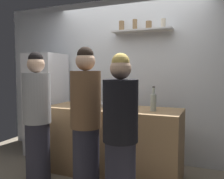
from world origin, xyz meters
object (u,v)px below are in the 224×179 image
object	(u,v)px
utensil_holder	(119,102)
wine_bottle_amber_glass	(97,96)
refrigerator	(46,104)
water_bottle_plastic	(127,103)
baking_pan	(100,104)
wine_bottle_pale_glass	(153,102)
wine_bottle_dark_glass	(73,97)
person_brown_jacket	(86,124)
person_grey_hoodie	(37,120)
person_blonde	(120,138)

from	to	relation	value
utensil_holder	wine_bottle_amber_glass	bearing A→B (deg)	172.01
refrigerator	water_bottle_plastic	xyz separation A→B (m)	(1.66, -0.51, 0.16)
baking_pan	wine_bottle_pale_glass	size ratio (longest dim) A/B	1.09
refrigerator	wine_bottle_amber_glass	world-z (taller)	refrigerator
wine_bottle_dark_glass	person_brown_jacket	size ratio (longest dim) A/B	0.19
baking_pan	utensil_holder	bearing A→B (deg)	29.16
person_grey_hoodie	person_blonde	size ratio (longest dim) A/B	1.04
person_blonde	person_grey_hoodie	bearing A→B (deg)	-2.10
utensil_holder	water_bottle_plastic	world-z (taller)	utensil_holder
utensil_holder	person_brown_jacket	distance (m)	0.88
wine_bottle_dark_glass	person_brown_jacket	xyz separation A→B (m)	(0.61, -0.69, -0.21)
utensil_holder	person_grey_hoodie	world-z (taller)	person_grey_hoodie
refrigerator	wine_bottle_amber_glass	xyz separation A→B (m)	(1.03, -0.09, 0.18)
wine_bottle_amber_glass	person_brown_jacket	xyz separation A→B (m)	(0.32, -0.92, -0.20)
wine_bottle_amber_glass	water_bottle_plastic	xyz separation A→B (m)	(0.64, -0.43, -0.02)
baking_pan	wine_bottle_amber_glass	size ratio (longest dim) A/B	1.09
baking_pan	utensil_holder	distance (m)	0.29
person_blonde	water_bottle_plastic	bearing A→B (deg)	-67.17
wine_bottle_amber_glass	person_blonde	size ratio (longest dim) A/B	0.19
baking_pan	wine_bottle_pale_glass	xyz separation A→B (m)	(0.80, -0.11, 0.09)
baking_pan	person_grey_hoodie	size ratio (longest dim) A/B	0.20
refrigerator	baking_pan	xyz separation A→B (m)	(1.16, -0.28, 0.09)
wine_bottle_pale_glass	wine_bottle_dark_glass	distance (m)	1.22
wine_bottle_pale_glass	person_grey_hoodie	distance (m)	1.47
refrigerator	wine_bottle_amber_glass	distance (m)	1.05
water_bottle_plastic	baking_pan	bearing A→B (deg)	154.94
refrigerator	person_blonde	bearing A→B (deg)	-33.22
wine_bottle_pale_glass	person_brown_jacket	world-z (taller)	person_brown_jacket
utensil_holder	person_brown_jacket	world-z (taller)	person_brown_jacket
baking_pan	person_blonde	xyz separation A→B (m)	(0.67, -0.92, -0.17)
water_bottle_plastic	person_blonde	distance (m)	0.75
wine_bottle_dark_glass	person_blonde	bearing A→B (deg)	-38.97
wine_bottle_pale_glass	water_bottle_plastic	bearing A→B (deg)	-157.76
refrigerator	utensil_holder	distance (m)	1.42
refrigerator	person_grey_hoodie	world-z (taller)	refrigerator
wine_bottle_pale_glass	person_brown_jacket	size ratio (longest dim) A/B	0.18
baking_pan	person_blonde	bearing A→B (deg)	-53.87
wine_bottle_pale_glass	wine_bottle_dark_glass	size ratio (longest dim) A/B	0.95
utensil_holder	water_bottle_plastic	size ratio (longest dim) A/B	1.01
baking_pan	person_grey_hoodie	world-z (taller)	person_grey_hoodie
wine_bottle_amber_glass	wine_bottle_dark_glass	bearing A→B (deg)	-140.44
baking_pan	water_bottle_plastic	distance (m)	0.56
utensil_holder	person_brown_jacket	xyz separation A→B (m)	(-0.06, -0.87, -0.15)
utensil_holder	person_blonde	size ratio (longest dim) A/B	0.14
person_brown_jacket	wine_bottle_amber_glass	bearing A→B (deg)	153.49
utensil_holder	wine_bottle_dark_glass	distance (m)	0.69
person_grey_hoodie	refrigerator	bearing A→B (deg)	27.61
refrigerator	person_brown_jacket	world-z (taller)	refrigerator
wine_bottle_pale_glass	utensil_holder	bearing A→B (deg)	156.02
refrigerator	wine_bottle_pale_glass	distance (m)	2.01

